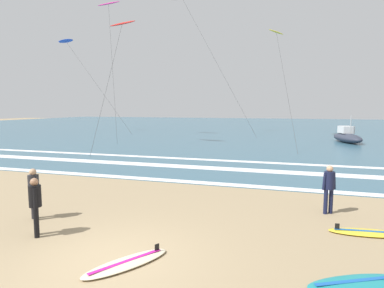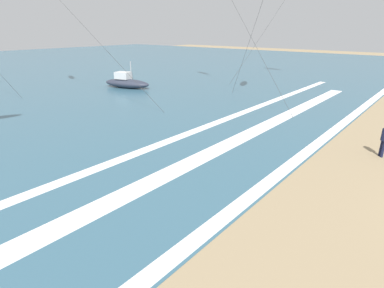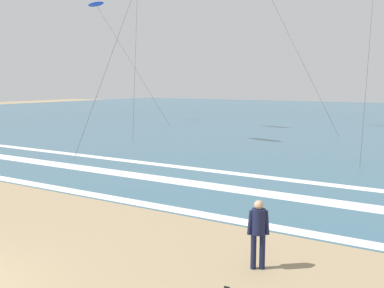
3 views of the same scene
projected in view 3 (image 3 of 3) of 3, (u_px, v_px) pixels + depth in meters
name	position (u px, v px, depth m)	size (l,w,h in m)	color
wave_foam_shoreline	(140.00, 203.00, 15.88)	(52.36, 0.59, 0.01)	white
wave_foam_mid_break	(175.00, 181.00, 19.46)	(46.02, 1.04, 0.01)	white
wave_foam_outer_break	(271.00, 178.00, 20.12)	(48.56, 0.65, 0.01)	white
surfer_background_far	(258.00, 228.00, 10.20)	(0.48, 0.35, 1.60)	#141938
kite_blue_distant_high	(96.00, 5.00, 48.38)	(12.09, 1.99, 12.74)	blue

